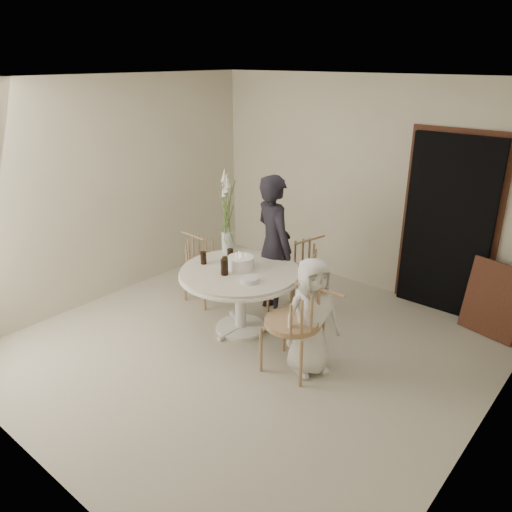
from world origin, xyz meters
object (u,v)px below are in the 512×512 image
Objects in this scene: chair_far at (301,266)px; table at (240,279)px; chair_right at (305,316)px; chair_left at (199,259)px; girl at (274,246)px; boy at (311,317)px; birthday_cake at (241,263)px; flower_vase at (227,214)px.

table is at bearing -95.14° from chair_far.
chair_right is 1.15× the size of chair_left.
chair_far is at bearing -116.99° from girl.
boy reaches higher than chair_left.
chair_right is at bearing -12.68° from table.
table is 4.70× the size of birthday_cake.
boy is at bearing 167.15° from girl.
girl is (-0.25, -0.21, 0.25)m from chair_far.
chair_left reaches higher than table.
boy reaches higher than chair_right.
birthday_cake is at bearing -99.74° from chair_left.
chair_left is 0.83× the size of flower_vase.
birthday_cake is (0.90, -0.23, 0.26)m from chair_left.
flower_vase is (-0.71, -0.51, 0.62)m from chair_far.
chair_far reaches higher than table.
flower_vase is at bearing -132.46° from chair_far.
boy is (1.05, -0.75, -0.25)m from girl.
chair_right is 1.68m from flower_vase.
birthday_cake reaches higher than table.
birthday_cake is at bearing 110.67° from girl.
girl is at bearing 32.86° from flower_vase.
girl is at bearing 90.14° from table.
birthday_cake is (-1.05, 0.27, 0.18)m from chair_right.
girl is 1.31m from boy.
boy is 4.17× the size of birthday_cake.
birthday_cake is at bearing -110.90° from chair_right.
girl is at bearing -135.40° from chair_right.
chair_far is 3.19× the size of birthday_cake.
chair_far is 0.90× the size of flower_vase.
table is 0.85m from chair_far.
table is 1.60× the size of chair_left.
chair_left is at bearing -176.35° from flower_vase.
table is 1.13× the size of boy.
girl reaches higher than chair_far.
table is at bearing -33.03° from flower_vase.
flower_vase is (-0.44, 0.26, 0.41)m from birthday_cake.
girl reaches higher than chair_right.
flower_vase is at bearing -116.15° from chair_right.
flower_vase reaches higher than chair_left.
chair_left is 0.97m from birthday_cake.
chair_left is 0.70× the size of boy.
girl is 5.93× the size of birthday_cake.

